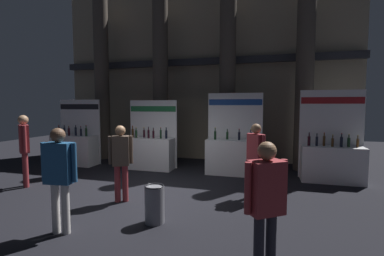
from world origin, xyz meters
TOP-DOWN VIEW (x-y plane):
  - ground_plane at (0.00, 0.00)m, footprint 24.00×24.00m
  - hall_colonnade at (-0.00, 4.25)m, footprint 11.11×1.39m
  - exhibitor_booth_0 at (-3.87, 2.22)m, footprint 1.61×0.66m
  - exhibitor_booth_1 at (-1.11, 2.35)m, footprint 1.65×0.66m
  - exhibitor_booth_2 at (1.58, 2.38)m, footprint 1.65×0.66m
  - exhibitor_booth_3 at (4.24, 2.28)m, footprint 1.64×0.66m
  - trash_bin at (0.73, -1.49)m, footprint 0.34×0.34m
  - visitor_0 at (2.34, 0.35)m, footprint 0.41×0.40m
  - visitor_1 at (-0.39, -0.68)m, footprint 0.46×0.38m
  - visitor_2 at (-0.56, -2.28)m, footprint 0.60×0.29m
  - visitor_3 at (-3.29, -0.37)m, footprint 0.45×0.41m
  - visitor_4 at (2.63, -2.58)m, footprint 0.48×0.44m

SIDE VIEW (x-z plane):
  - ground_plane at x=0.00m, z-range 0.00..0.00m
  - trash_bin at x=0.73m, z-range 0.00..0.67m
  - exhibitor_booth_1 at x=-1.11m, z-range -0.52..1.70m
  - exhibitor_booth_0 at x=-3.87m, z-range -0.52..1.73m
  - exhibitor_booth_3 at x=4.24m, z-range -0.63..1.84m
  - exhibitor_booth_2 at x=1.58m, z-range -0.59..1.84m
  - visitor_1 at x=-0.39m, z-range 0.15..1.79m
  - visitor_0 at x=2.34m, z-range 0.15..1.81m
  - visitor_4 at x=2.63m, z-range 0.16..1.81m
  - visitor_2 at x=-0.56m, z-range 0.17..1.88m
  - visitor_3 at x=-3.29m, z-range 0.18..1.99m
  - hall_colonnade at x=0.00m, z-range -0.08..6.56m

